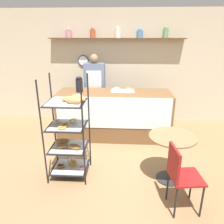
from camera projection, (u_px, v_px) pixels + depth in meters
name	position (u px, v px, depth m)	size (l,w,h in m)	color
ground_plane	(111.00, 167.00, 3.70)	(14.00, 14.00, 0.00)	olive
back_wall	(116.00, 66.00, 5.42)	(10.00, 0.30, 2.70)	beige
display_counter	(114.00, 115.00, 4.68)	(2.35, 0.79, 0.99)	brown
pastry_rack	(69.00, 132.00, 3.28)	(0.60, 0.54, 1.59)	black
person_worker	(95.00, 88.00, 5.11)	(0.47, 0.23, 1.71)	#282833
cafe_table	(171.00, 147.00, 3.22)	(0.69, 0.69, 0.74)	#262628
cafe_chair	(180.00, 172.00, 2.66)	(0.42, 0.42, 0.88)	black
coffee_carafe	(79.00, 85.00, 4.49)	(0.14, 0.14, 0.32)	black
donut_tray_counter	(121.00, 90.00, 4.62)	(0.48, 0.30, 0.05)	white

